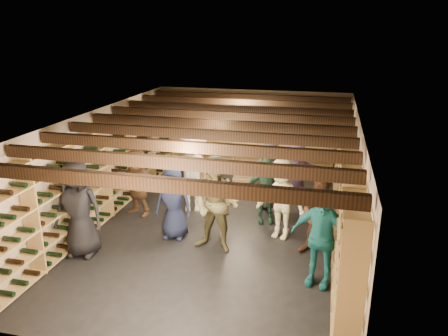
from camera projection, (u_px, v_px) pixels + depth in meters
name	position (u px, v px, depth m)	size (l,w,h in m)	color
ground	(217.00, 227.00, 9.38)	(8.00, 8.00, 0.00)	black
walls	(217.00, 175.00, 9.01)	(5.52, 8.02, 2.40)	#C2AE96
ceiling	(216.00, 117.00, 8.64)	(5.50, 8.00, 0.01)	beige
ceiling_joists	(216.00, 124.00, 8.68)	(5.40, 7.12, 0.18)	black
wine_rack_left	(104.00, 171.00, 9.63)	(0.32, 7.50, 2.15)	tan
wine_rack_right	(345.00, 191.00, 8.47)	(0.32, 7.50, 2.15)	tan
wine_rack_back	(250.00, 137.00, 12.58)	(4.70, 0.30, 2.15)	tan
crate_stack_left	(199.00, 175.00, 11.60)	(0.56, 0.44, 0.68)	tan
crate_stack_right	(243.00, 181.00, 11.43)	(0.51, 0.35, 0.51)	tan
crate_loose	(219.00, 200.00, 10.62)	(0.50, 0.33, 0.17)	tan
person_0	(79.00, 209.00, 8.02)	(0.90, 0.58, 1.84)	black
person_2	(216.00, 205.00, 8.16)	(0.91, 0.71, 1.87)	brown
person_3	(281.00, 200.00, 8.68)	(1.08, 0.62, 1.67)	beige
person_4	(320.00, 238.00, 7.09)	(1.00, 0.42, 1.70)	#1A7078
person_5	(137.00, 182.00, 9.84)	(1.44, 0.46, 1.55)	brown
person_6	(173.00, 203.00, 8.73)	(0.74, 0.48, 1.50)	#181F3F
person_7	(215.00, 202.00, 8.74)	(0.55, 0.36, 1.52)	gray
person_8	(322.00, 215.00, 7.94)	(0.83, 0.65, 1.71)	#482919
person_9	(192.00, 172.00, 9.96)	(1.23, 0.71, 1.91)	beige
person_10	(265.00, 190.00, 9.43)	(0.87, 0.36, 1.48)	#244A39
person_11	(295.00, 175.00, 9.97)	(1.61, 0.51, 1.74)	slate
person_12	(270.00, 175.00, 10.11)	(0.81, 0.53, 1.65)	#313035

